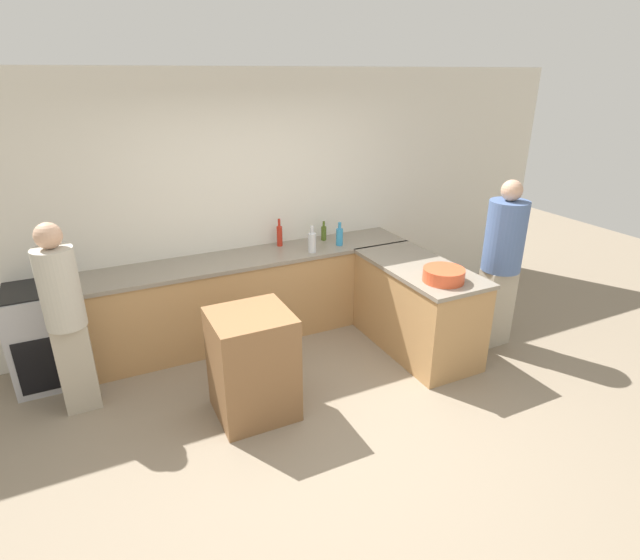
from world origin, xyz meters
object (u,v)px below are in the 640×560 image
Objects in this scene: island_table at (253,365)px; hot_sauce_bottle at (280,235)px; person_at_peninsula at (501,260)px; mixing_bowl at (444,275)px; vinegar_bottle_clear at (312,242)px; person_by_range at (65,313)px; range_oven at (48,335)px; olive_oil_bottle at (324,233)px; dish_soap_bottle at (340,236)px.

hot_sauce_bottle reaches higher than island_table.
person_at_peninsula is (2.61, 0.01, 0.47)m from island_table.
vinegar_bottle_clear is (-0.73, 1.23, 0.05)m from mixing_bowl.
person_at_peninsula is at bearing -35.21° from vinegar_bottle_clear.
mixing_bowl is 0.23× the size of person_by_range.
person_at_peninsula is at bearing -17.14° from range_oven.
dish_soap_bottle reaches higher than olive_oil_bottle.
vinegar_bottle_clear is 1.91m from person_at_peninsula.
mixing_bowl is 1.84m from hot_sauce_bottle.
hot_sauce_bottle is (-0.96, 1.57, 0.06)m from mixing_bowl.
vinegar_bottle_clear is at bearing 144.79° from person_at_peninsula.
range_oven is at bearing 162.86° from person_at_peninsula.
person_at_peninsula is at bearing -44.53° from dish_soap_bottle.
mixing_bowl is 1.32× the size of vinegar_bottle_clear.
dish_soap_bottle is at bearing 105.60° from mixing_bowl.
olive_oil_bottle reaches higher than mixing_bowl.
island_table is 1.64m from vinegar_bottle_clear.
olive_oil_bottle is 0.24m from dish_soap_bottle.
vinegar_bottle_clear is 2.39m from person_by_range.
mixing_bowl is 1.60m from olive_oil_bottle.
olive_oil_bottle is at bearing 2.74° from range_oven.
range_oven is 2.62m from vinegar_bottle_clear.
olive_oil_bottle is at bearing 108.03° from dish_soap_bottle.
person_by_range is at bearing -169.68° from dish_soap_bottle.
person_by_range is (-2.71, -0.49, -0.11)m from dish_soap_bottle.
hot_sauce_bottle is at bearing 176.44° from olive_oil_bottle.
person_by_range reaches higher than dish_soap_bottle.
hot_sauce_bottle is 2.29m from person_at_peninsula.
dish_soap_bottle is 0.15× the size of person_at_peninsula.
olive_oil_bottle is at bearing 46.83° from vinegar_bottle_clear.
island_table is 3.58× the size of dish_soap_bottle.
olive_oil_bottle is at bearing -3.56° from hot_sauce_bottle.
vinegar_bottle_clear is at bearing -133.17° from olive_oil_bottle.
range_oven is at bearing 178.12° from dish_soap_bottle.
range_oven is 3.25× the size of vinegar_bottle_clear.
range_oven is 4.23× the size of olive_oil_bottle.
mixing_bowl reaches higher than range_oven.
island_table is at bearing -179.68° from person_at_peninsula.
person_at_peninsula is at bearing -47.94° from olive_oil_bottle.
hot_sauce_bottle is at bearing 123.86° from vinegar_bottle_clear.
person_by_range is at bearing -164.61° from olive_oil_bottle.
person_by_range reaches higher than island_table.
range_oven is 3.61m from mixing_bowl.
vinegar_bottle_clear is 0.16× the size of person_at_peninsula.
person_at_peninsula is (3.90, -0.68, 0.04)m from person_by_range.
mixing_bowl is (3.28, -1.40, 0.51)m from range_oven.
island_table is at bearing 176.28° from mixing_bowl.
mixing_bowl is 1.46× the size of dish_soap_bottle.
mixing_bowl is 0.22× the size of person_at_peninsula.
vinegar_bottle_clear is (2.56, -0.17, 0.56)m from range_oven.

